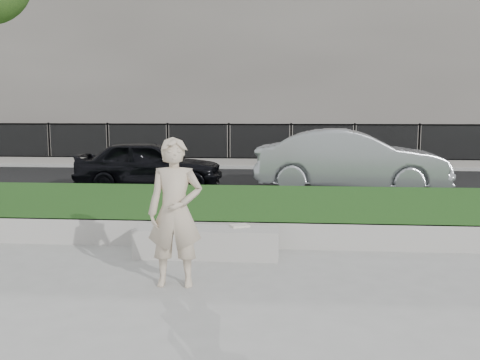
# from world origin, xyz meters

# --- Properties ---
(ground) EXTENTS (90.00, 90.00, 0.00)m
(ground) POSITION_xyz_m (0.00, 0.00, 0.00)
(ground) COLOR gray
(ground) RESTS_ON ground
(grass_bank) EXTENTS (34.00, 4.00, 0.40)m
(grass_bank) POSITION_xyz_m (0.00, 3.00, 0.20)
(grass_bank) COLOR #0E3812
(grass_bank) RESTS_ON ground
(grass_kerb) EXTENTS (34.00, 0.08, 0.40)m
(grass_kerb) POSITION_xyz_m (0.00, 1.04, 0.20)
(grass_kerb) COLOR #A5A29B
(grass_kerb) RESTS_ON ground
(street) EXTENTS (34.00, 7.00, 0.04)m
(street) POSITION_xyz_m (0.00, 8.50, 0.02)
(street) COLOR black
(street) RESTS_ON ground
(far_pavement) EXTENTS (34.00, 3.00, 0.12)m
(far_pavement) POSITION_xyz_m (0.00, 13.00, 0.06)
(far_pavement) COLOR gray
(far_pavement) RESTS_ON ground
(iron_fence) EXTENTS (32.00, 0.30, 1.50)m
(iron_fence) POSITION_xyz_m (0.00, 12.00, 0.54)
(iron_fence) COLOR slate
(iron_fence) RESTS_ON far_pavement
(building_facade) EXTENTS (34.00, 10.00, 10.00)m
(building_facade) POSITION_xyz_m (0.00, 20.00, 5.00)
(building_facade) COLOR #635D56
(building_facade) RESTS_ON ground
(stone_bench) EXTENTS (2.04, 0.51, 0.42)m
(stone_bench) POSITION_xyz_m (0.30, 0.51, 0.21)
(stone_bench) COLOR #A5A29B
(stone_bench) RESTS_ON ground
(man) EXTENTS (0.67, 0.47, 1.77)m
(man) POSITION_xyz_m (0.11, -0.75, 0.89)
(man) COLOR #C7B499
(man) RESTS_ON ground
(book) EXTENTS (0.31, 0.27, 0.03)m
(book) POSITION_xyz_m (0.76, 0.64, 0.43)
(book) COLOR beige
(book) RESTS_ON stone_bench
(car_dark) EXTENTS (3.85, 1.76, 1.28)m
(car_dark) POSITION_xyz_m (-2.09, 6.63, 0.68)
(car_dark) COLOR black
(car_dark) RESTS_ON street
(car_silver) EXTENTS (4.84, 2.03, 1.56)m
(car_silver) POSITION_xyz_m (3.05, 6.72, 0.82)
(car_silver) COLOR gray
(car_silver) RESTS_ON street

